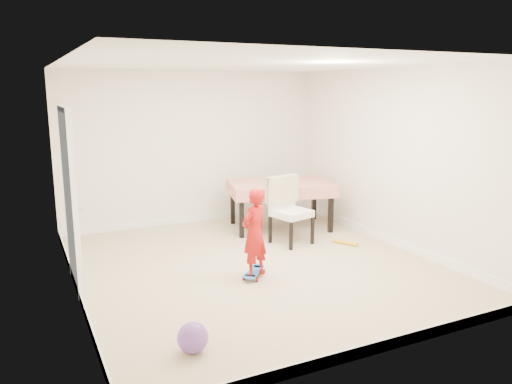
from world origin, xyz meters
name	(u,v)px	position (x,y,z in m)	size (l,w,h in m)	color
ground	(256,265)	(0.00, 0.00, 0.00)	(5.00, 5.00, 0.00)	tan
ceiling	(256,65)	(0.00, 0.00, 2.58)	(4.50, 5.00, 0.04)	white
wall_back	(193,148)	(0.00, 2.48, 1.30)	(4.50, 0.04, 2.60)	white
wall_front	(385,211)	(0.00, -2.48, 1.30)	(4.50, 0.04, 2.60)	white
wall_left	(71,183)	(-2.23, 0.00, 1.30)	(0.04, 5.00, 2.60)	white
wall_right	(393,158)	(2.23, 0.00, 1.30)	(0.04, 5.00, 2.60)	white
door	(70,202)	(-2.22, 0.30, 1.02)	(0.10, 0.94, 2.11)	white
baseboard_back	(194,218)	(0.00, 2.49, 0.06)	(4.50, 0.02, 0.12)	white
baseboard_front	(378,347)	(0.00, -2.49, 0.06)	(4.50, 0.02, 0.12)	white
baseboard_left	(78,290)	(-2.24, 0.00, 0.06)	(0.02, 5.00, 0.12)	white
baseboard_right	(389,239)	(2.24, 0.00, 0.06)	(0.02, 5.00, 0.12)	white
dining_table	(280,205)	(1.17, 1.47, 0.39)	(1.66, 1.05, 0.78)	#B91109
dining_chair	(292,211)	(0.90, 0.63, 0.51)	(0.55, 0.63, 1.01)	white
skateboard	(254,274)	(-0.20, -0.36, 0.04)	(0.53, 0.19, 0.08)	blue
child	(254,236)	(-0.22, -0.42, 0.55)	(0.40, 0.26, 1.10)	#B31411
balloon	(193,338)	(-1.47, -1.76, 0.14)	(0.28, 0.28, 0.28)	#6F44A5
foam_toy	(345,243)	(1.61, 0.23, 0.03)	(0.06, 0.06, 0.40)	gold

